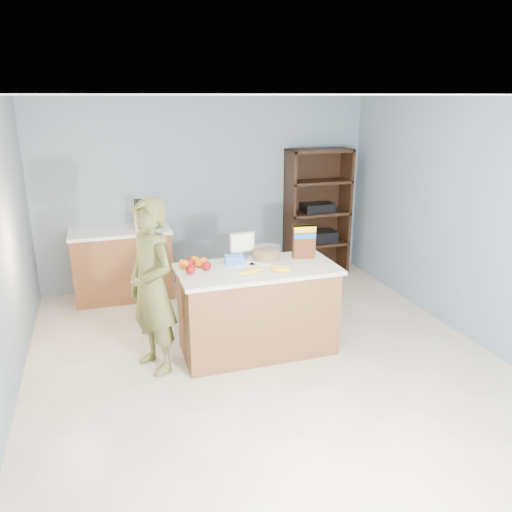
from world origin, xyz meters
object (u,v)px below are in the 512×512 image
object	(u,v)px
counter_peninsula	(258,313)
shelving_unit	(316,215)
cereal_box	(304,239)
tv	(242,243)
person	(152,287)

from	to	relation	value
counter_peninsula	shelving_unit	distance (m)	2.61
shelving_unit	cereal_box	world-z (taller)	shelving_unit
cereal_box	counter_peninsula	bearing A→B (deg)	-165.60
tv	cereal_box	xyz separation A→B (m)	(0.61, -0.18, 0.04)
person	tv	bearing A→B (deg)	85.16
counter_peninsula	person	xyz separation A→B (m)	(-1.03, -0.03, 0.41)
person	cereal_box	distance (m)	1.60
counter_peninsula	person	size ratio (longest dim) A/B	0.94
person	tv	distance (m)	1.05
cereal_box	tv	bearing A→B (deg)	163.61
counter_peninsula	shelving_unit	size ratio (longest dim) A/B	0.87
counter_peninsula	cereal_box	xyz separation A→B (m)	(0.55, 0.14, 0.68)
tv	counter_peninsula	bearing A→B (deg)	-78.59
person	cereal_box	xyz separation A→B (m)	(1.57, 0.17, 0.27)
shelving_unit	tv	xyz separation A→B (m)	(-1.61, -1.73, 0.19)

